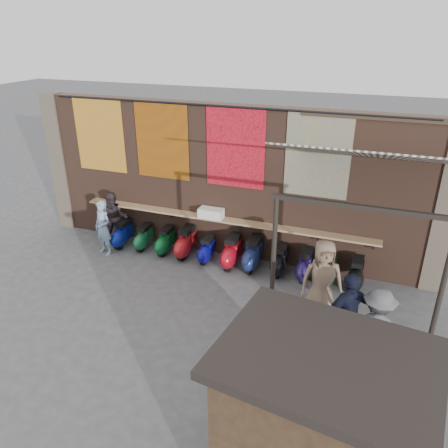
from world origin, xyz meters
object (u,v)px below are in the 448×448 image
at_px(scooter_stool_1, 144,237).
at_px(diner_right, 114,219).
at_px(scooter_stool_9, 329,270).
at_px(market_stall, 317,437).
at_px(diner_left, 103,228).
at_px(shopper_grey, 376,328).
at_px(scooter_stool_4, 207,250).
at_px(scooter_stool_3, 186,243).
at_px(shopper_navy, 348,315).
at_px(scooter_stool_8, 305,265).
at_px(shelf_box, 211,213).
at_px(scooter_stool_10, 356,274).
at_px(scooter_stool_7, 280,260).
at_px(shopper_tan, 322,280).
at_px(scooter_stool_6, 253,254).
at_px(scooter_stool_0, 123,234).
at_px(scooter_stool_5, 232,252).
at_px(scooter_stool_2, 166,241).

relative_size(scooter_stool_1, diner_right, 0.46).
height_order(scooter_stool_9, market_stall, market_stall).
height_order(scooter_stool_9, diner_left, diner_left).
distance_m(scooter_stool_1, scooter_stool_9, 5.09).
xyz_separation_m(scooter_stool_1, shopper_grey, (6.23, -2.57, 0.45)).
xyz_separation_m(scooter_stool_4, market_stall, (3.71, -5.47, 0.82)).
bearing_deg(diner_right, scooter_stool_3, -24.04).
bearing_deg(scooter_stool_1, shopper_navy, -23.34).
distance_m(scooter_stool_8, diner_right, 5.41).
bearing_deg(scooter_stool_1, shelf_box, 7.96).
bearing_deg(scooter_stool_9, scooter_stool_10, -0.89).
xyz_separation_m(scooter_stool_8, diner_left, (-5.37, -0.58, 0.39)).
relative_size(scooter_stool_7, market_stall, 0.33).
bearing_deg(shopper_tan, market_stall, -101.73).
bearing_deg(shopper_grey, scooter_stool_1, -20.56).
height_order(scooter_stool_10, shopper_tan, shopper_tan).
distance_m(scooter_stool_6, shopper_grey, 4.00).
bearing_deg(scooter_stool_8, scooter_stool_0, -179.59).
distance_m(scooter_stool_3, shopper_grey, 5.58).
bearing_deg(scooter_stool_1, scooter_stool_8, -0.38).
xyz_separation_m(scooter_stool_8, shopper_navy, (1.22, -2.44, 0.50)).
distance_m(scooter_stool_6, scooter_stool_8, 1.33).
bearing_deg(scooter_stool_9, scooter_stool_1, 179.39).
height_order(scooter_stool_5, shopper_grey, shopper_grey).
distance_m(shopper_tan, market_stall, 4.11).
bearing_deg(scooter_stool_1, scooter_stool_6, -0.24).
bearing_deg(shopper_navy, scooter_stool_7, -93.24).
bearing_deg(scooter_stool_5, shopper_grey, -34.57).
bearing_deg(scooter_stool_10, scooter_stool_4, 180.00).
xyz_separation_m(scooter_stool_1, diner_right, (-0.90, -0.03, 0.44)).
relative_size(scooter_stool_8, market_stall, 0.34).
relative_size(scooter_stool_1, diner_left, 0.47).
height_order(scooter_stool_5, shopper_navy, shopper_navy).
bearing_deg(scooter_stool_7, shopper_tan, -49.84).
bearing_deg(shelf_box, scooter_stool_3, -156.40).
bearing_deg(shopper_grey, scooter_stool_9, -63.76).
xyz_separation_m(scooter_stool_1, scooter_stool_7, (3.87, -0.01, 0.03)).
relative_size(shopper_grey, market_stall, 0.68).
relative_size(diner_right, shopper_navy, 0.89).
xyz_separation_m(scooter_stool_9, shopper_grey, (1.14, -2.51, 0.43)).
relative_size(scooter_stool_7, shopper_tan, 0.43).
bearing_deg(scooter_stool_10, scooter_stool_0, -179.97).
height_order(scooter_stool_1, scooter_stool_7, scooter_stool_7).
bearing_deg(diner_left, scooter_stool_7, 24.67).
distance_m(scooter_stool_3, diner_right, 2.21).
bearing_deg(scooter_stool_6, scooter_stool_2, -179.81).
relative_size(scooter_stool_2, scooter_stool_8, 0.97).
distance_m(scooter_stool_1, scooter_stool_5, 2.62).
xyz_separation_m(shelf_box, scooter_stool_4, (0.01, -0.33, -0.91)).
xyz_separation_m(scooter_stool_2, scooter_stool_6, (2.48, 0.01, 0.06)).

